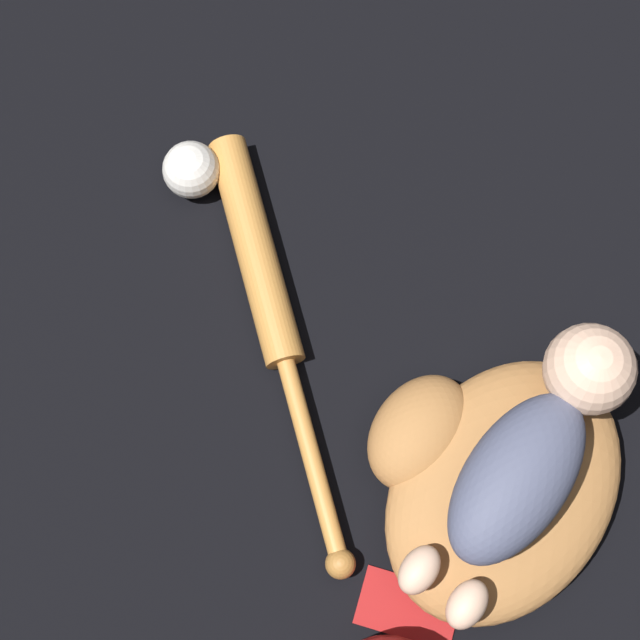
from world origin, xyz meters
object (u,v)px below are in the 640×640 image
baseball_bat (267,291)px  baseball_glove (490,480)px  baseball (191,170)px  baby_figure (537,448)px

baseball_bat → baseball_glove: bearing=-108.5°
baseball → baseball_bat: bearing=-125.0°
baseball_glove → baseball: bearing=65.8°
baseball_glove → baseball_bat: size_ratio=0.81×
baby_figure → baseball_bat: bearing=78.0°
baby_figure → baseball: 0.54m
baseball_glove → baseball_bat: bearing=71.5°
baseball → baby_figure: bearing=-109.7°
baseball_glove → baseball_bat: 0.35m
baseball_glove → baby_figure: (0.03, -0.03, 0.09)m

